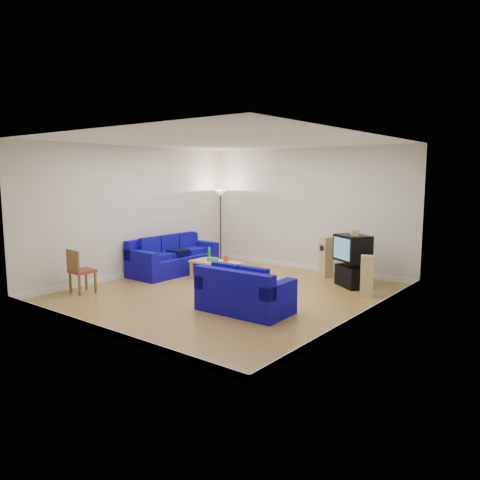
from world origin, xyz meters
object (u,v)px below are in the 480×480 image
Objects in this scene: coffee_table at (216,264)px; sofa_loveseat at (243,295)px; television at (352,248)px; sofa_three_seat at (172,260)px; tv_stand at (351,276)px.

sofa_loveseat is at bearing -38.74° from coffee_table.
television reaches higher than coffee_table.
sofa_three_seat reaches higher than tv_stand.
coffee_table is 1.60× the size of tv_stand.
sofa_three_seat is 3.06× the size of tv_stand.
sofa_loveseat is 2.20× the size of tv_stand.
sofa_loveseat is 2.76m from coffee_table.
sofa_loveseat is at bearing -71.42° from television.
sofa_three_seat reaches higher than coffee_table.
coffee_table is at bearing -122.87° from television.
television is at bearing 109.27° from sofa_three_seat.
tv_stand is 0.82× the size of television.
coffee_table is 3.16m from tv_stand.
sofa_three_seat is 4.51m from tv_stand.
television reaches higher than sofa_loveseat.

